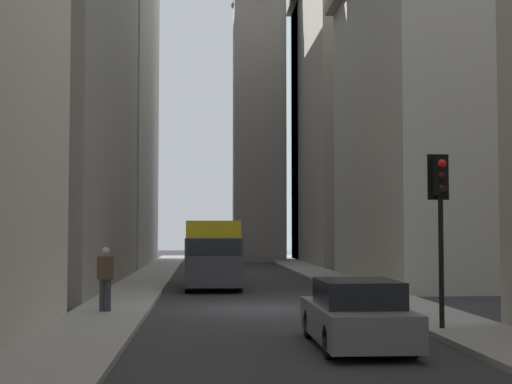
{
  "coord_description": "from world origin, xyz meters",
  "views": [
    {
      "loc": [
        -23.08,
        1.79,
        2.44
      ],
      "look_at": [
        13.52,
        -0.8,
        4.36
      ],
      "focal_mm": 51.68,
      "sensor_mm": 36.0,
      "label": 1
    }
  ],
  "objects": [
    {
      "name": "building_left_midfar",
      "position": [
        11.02,
        -10.59,
        9.39
      ],
      "size": [
        14.59,
        10.5,
        18.76
      ],
      "color": "#B7B2A5",
      "rests_on": "ground_plane"
    },
    {
      "name": "delivery_truck",
      "position": [
        8.3,
        1.4,
        1.46
      ],
      "size": [
        6.46,
        2.25,
        2.84
      ],
      "color": "yellow",
      "rests_on": "ground_plane"
    },
    {
      "name": "building_left_far",
      "position": [
        30.43,
        -10.59,
        11.81
      ],
      "size": [
        16.78,
        10.5,
        23.59
      ],
      "color": "gray",
      "rests_on": "ground_plane"
    },
    {
      "name": "ground_plane",
      "position": [
        0.0,
        0.0,
        0.0
      ],
      "size": [
        135.0,
        135.0,
        0.0
      ],
      "primitive_type": "plane",
      "color": "#302D30"
    },
    {
      "name": "sidewalk_left",
      "position": [
        0.0,
        -4.5,
        0.07
      ],
      "size": [
        90.0,
        2.2,
        0.14
      ],
      "primitive_type": "cube",
      "color": "gray",
      "rests_on": "ground_plane"
    },
    {
      "name": "traffic_light_foreground",
      "position": [
        -5.95,
        -3.83,
        3.18
      ],
      "size": [
        0.43,
        0.52,
        4.14
      ],
      "color": "black",
      "rests_on": "sidewalk_left"
    },
    {
      "name": "building_right_far",
      "position": [
        29.24,
        10.6,
        11.69
      ],
      "size": [
        18.55,
        10.0,
        23.37
      ],
      "color": "gray",
      "rests_on": "ground_plane"
    },
    {
      "name": "pedestrian",
      "position": [
        -1.73,
        4.6,
        1.14
      ],
      "size": [
        0.26,
        0.44,
        1.83
      ],
      "color": "#33333D",
      "rests_on": "sidewalk_right"
    },
    {
      "name": "discarded_bottle",
      "position": [
        1.58,
        -3.78,
        0.25
      ],
      "size": [
        0.07,
        0.07,
        0.27
      ],
      "color": "#236033",
      "rests_on": "sidewalk_left"
    },
    {
      "name": "church_spire",
      "position": [
        34.7,
        -2.5,
        17.78
      ],
      "size": [
        4.4,
        4.4,
        33.97
      ],
      "color": "gray",
      "rests_on": "ground_plane"
    },
    {
      "name": "sidewalk_right",
      "position": [
        0.0,
        4.5,
        0.07
      ],
      "size": [
        90.0,
        2.2,
        0.14
      ],
      "primitive_type": "cube",
      "color": "gray",
      "rests_on": "ground_plane"
    },
    {
      "name": "hatchback_grey",
      "position": [
        -7.77,
        -1.4,
        0.66
      ],
      "size": [
        4.3,
        1.78,
        1.42
      ],
      "color": "slate",
      "rests_on": "ground_plane"
    }
  ]
}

